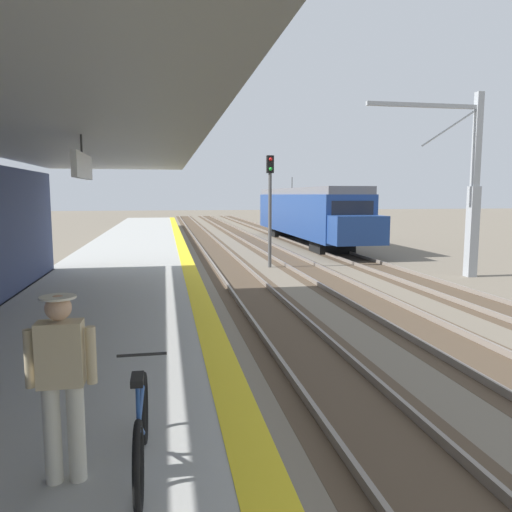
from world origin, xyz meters
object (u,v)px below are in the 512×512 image
Objects in this scene: commuter_person at (62,378)px; bicycle_beside_commuter at (141,431)px; rail_signal_post at (270,199)px; catenary_pylon_far_side at (468,190)px; approaching_train at (306,212)px.

commuter_person is 0.85m from bicycle_beside_commuter.
rail_signal_post is at bearing 74.36° from bicycle_beside_commuter.
commuter_person is 19.14m from rail_signal_post.
catenary_pylon_far_side reaches higher than bicycle_beside_commuter.
catenary_pylon_far_side is at bearing 48.38° from bicycle_beside_commuter.
rail_signal_post is 8.48m from catenary_pylon_far_side.
commuter_person is 0.22× the size of catenary_pylon_far_side.
commuter_person is 0.92× the size of bicycle_beside_commuter.
commuter_person is at bearing -110.19° from approaching_train.
approaching_train is at bearing 69.81° from commuter_person.
rail_signal_post is at bearing 150.78° from catenary_pylon_far_side.
approaching_train is at bearing 99.46° from catenary_pylon_far_side.
bicycle_beside_commuter is (0.65, 0.03, -0.55)m from commuter_person.
rail_signal_post reaches higher than bicycle_beside_commuter.
bicycle_beside_commuter is at bearing -109.06° from approaching_train.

